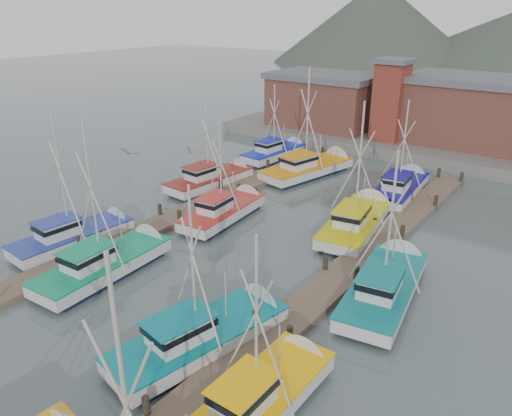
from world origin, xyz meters
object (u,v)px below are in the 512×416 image
Objects in this scene: boat_4 at (111,261)px; boat_12 at (311,167)px; boat_8 at (227,210)px; lookout_tower at (390,99)px.

boat_12 is (0.24, 23.16, 0.00)m from boat_4.
boat_8 is 0.80× the size of boat_12.
boat_4 is at bearing -78.59° from boat_12.
lookout_tower is 0.98× the size of boat_8.
lookout_tower reaches higher than boat_8.
boat_8 is at bearing 84.11° from boat_4.
boat_4 is 0.94× the size of boat_12.
boat_8 is (0.44, 10.36, -0.01)m from boat_4.
lookout_tower is 0.83× the size of boat_4.
boat_4 is at bearing -94.10° from lookout_tower.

